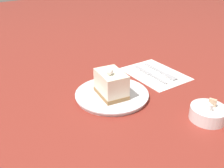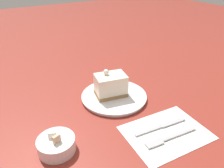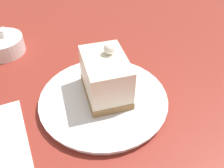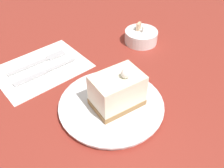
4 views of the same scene
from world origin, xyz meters
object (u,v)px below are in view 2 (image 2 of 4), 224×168
(plate, at_px, (115,96))
(knife, at_px, (165,125))
(fork, at_px, (167,138))
(cake_slice, at_px, (111,85))
(sugar_bowl, at_px, (56,145))

(plate, distance_m, knife, 0.21)
(fork, bearing_deg, plate, 8.47)
(cake_slice, xyz_separation_m, fork, (-0.26, -0.02, -0.05))
(fork, distance_m, sugar_bowl, 0.30)
(plate, xyz_separation_m, cake_slice, (0.01, 0.01, 0.04))
(fork, distance_m, knife, 0.06)
(fork, relative_size, knife, 0.95)
(fork, bearing_deg, knife, -32.27)
(plate, height_order, fork, plate)
(knife, xyz_separation_m, sugar_bowl, (0.08, 0.31, 0.01))
(cake_slice, height_order, fork, cake_slice)
(fork, xyz_separation_m, sugar_bowl, (0.12, 0.27, 0.01))
(fork, bearing_deg, cake_slice, 11.04)
(cake_slice, relative_size, sugar_bowl, 1.22)
(knife, bearing_deg, fork, 147.73)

